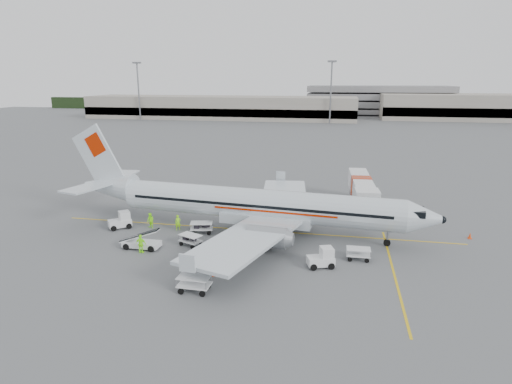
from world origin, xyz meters
TOP-DOWN VIEW (x-y plane):
  - ground at (0.00, 0.00)m, footprint 360.00×360.00m
  - stripe_lead at (0.00, 0.00)m, footprint 44.00×0.20m
  - stripe_cross at (14.00, -8.00)m, footprint 0.20×20.00m
  - terminal_west at (-40.00, 130.00)m, footprint 110.00×22.00m
  - terminal_east at (70.00, 145.00)m, footprint 90.00×26.00m
  - parking_garage at (25.00, 160.00)m, footprint 62.00×24.00m
  - treeline at (0.00, 175.00)m, footprint 300.00×3.00m
  - mast_west at (-70.00, 118.00)m, footprint 3.20×1.20m
  - mast_center at (5.00, 118.00)m, footprint 3.20×1.20m
  - aircraft at (0.74, -0.71)m, footprint 42.14×34.45m
  - jet_bridge at (11.83, 10.16)m, footprint 3.89×16.11m
  - belt_loader at (-9.58, -7.14)m, footprint 4.84×1.90m
  - tug_fore at (7.77, -8.10)m, footprint 2.62×2.00m
  - tug_mid at (-2.62, -7.51)m, footprint 2.00×1.23m
  - tug_aft at (-14.55, -2.20)m, footprint 2.74×2.58m
  - cart_loaded_a at (-5.14, -5.59)m, footprint 2.54×2.08m
  - cart_loaded_b at (-5.15, -2.00)m, footprint 2.59×1.85m
  - cart_empty_a at (-1.65, -14.57)m, footprint 2.54×1.54m
  - cart_empty_b at (11.08, -5.90)m, footprint 2.17×1.30m
  - cone_nose at (22.66, 1.82)m, footprint 0.40×0.40m
  - cone_port at (-2.62, 10.44)m, footprint 0.37×0.37m
  - cone_stbd at (-1.07, -11.64)m, footprint 0.37×0.37m
  - crew_a at (-8.02, -1.50)m, footprint 0.71×0.57m
  - crew_b at (-11.23, -1.50)m, footprint 1.04×0.95m
  - crew_c at (-0.75, -1.72)m, footprint 0.80×1.18m
  - crew_d at (-9.12, -8.24)m, footprint 1.09×0.49m

SIDE VIEW (x-z plane):
  - ground at x=0.00m, z-range 0.00..0.00m
  - stripe_lead at x=0.00m, z-range 0.00..0.01m
  - stripe_cross at x=14.00m, z-range 0.00..0.01m
  - cone_port at x=-2.62m, z-range 0.00..0.60m
  - cone_stbd at x=-1.07m, z-range 0.00..0.61m
  - cone_nose at x=22.66m, z-range 0.00..0.66m
  - cart_empty_b at x=11.08m, z-range 0.00..1.12m
  - cart_loaded_a at x=-5.14m, z-range 0.00..1.15m
  - cart_loaded_b at x=-5.15m, z-range 0.00..1.23m
  - cart_empty_a at x=-1.65m, z-range 0.00..1.31m
  - tug_mid at x=-2.62m, z-range 0.00..1.50m
  - crew_c at x=-0.75m, z-range 0.00..1.69m
  - crew_a at x=-8.02m, z-range 0.00..1.69m
  - crew_b at x=-11.23m, z-range 0.00..1.73m
  - tug_fore at x=7.77m, z-range 0.00..1.79m
  - crew_d at x=-9.12m, z-range 0.00..1.83m
  - tug_aft at x=-14.55m, z-range 0.00..1.86m
  - belt_loader at x=-9.58m, z-range 0.00..2.60m
  - jet_bridge at x=11.83m, z-range 0.00..4.19m
  - treeline at x=0.00m, z-range 0.00..6.00m
  - terminal_west at x=-40.00m, z-range 0.00..9.00m
  - terminal_east at x=70.00m, z-range 0.00..10.00m
  - aircraft at x=0.74m, z-range 0.00..10.87m
  - parking_garage at x=25.00m, z-range 0.00..14.00m
  - mast_west at x=-70.00m, z-range 0.00..22.00m
  - mast_center at x=5.00m, z-range 0.00..22.00m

